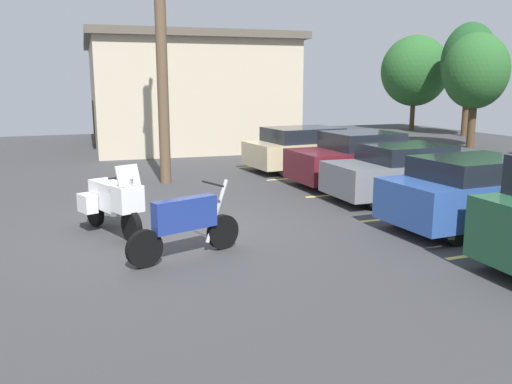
{
  "coord_description": "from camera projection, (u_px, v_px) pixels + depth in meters",
  "views": [
    {
      "loc": [
        10.41,
        -1.99,
        2.94
      ],
      "look_at": [
        1.52,
        1.47,
        0.98
      ],
      "focal_mm": 37.6,
      "sensor_mm": 36.0,
      "label": 1
    }
  ],
  "objects": [
    {
      "name": "car_grey",
      "position": [
        412.0,
        172.0,
        13.63
      ],
      "size": [
        1.82,
        4.48,
        1.4
      ],
      "color": "slate",
      "rests_on": "ground"
    },
    {
      "name": "motorcycle_touring",
      "position": [
        114.0,
        201.0,
        10.4
      ],
      "size": [
        2.05,
        1.16,
        1.45
      ],
      "color": "black",
      "rests_on": "ground"
    },
    {
      "name": "car_blue",
      "position": [
        484.0,
        192.0,
        10.93
      ],
      "size": [
        1.94,
        4.41,
        1.47
      ],
      "color": "#2D519E",
      "rests_on": "ground"
    },
    {
      "name": "parking_stripes",
      "position": [
        414.0,
        200.0,
        13.55
      ],
      "size": [
        13.44,
        4.76,
        0.01
      ],
      "color": "#EAE066",
      "rests_on": "ground"
    },
    {
      "name": "ground",
      "position": [
        161.0,
        233.0,
        10.81
      ],
      "size": [
        44.0,
        44.0,
        0.1
      ],
      "primitive_type": "cube",
      "color": "#38383A"
    },
    {
      "name": "utility_pole",
      "position": [
        161.0,
        30.0,
        15.06
      ],
      "size": [
        1.77,
        0.6,
        8.52
      ],
      "color": "brown",
      "rests_on": "ground"
    },
    {
      "name": "car_champagne",
      "position": [
        311.0,
        149.0,
        18.22
      ],
      "size": [
        2.29,
        4.65,
        1.45
      ],
      "color": "#C1B289",
      "rests_on": "ground"
    },
    {
      "name": "car_maroon",
      "position": [
        363.0,
        159.0,
        15.66
      ],
      "size": [
        2.01,
        4.34,
        1.52
      ],
      "color": "maroon",
      "rests_on": "ground"
    },
    {
      "name": "tree_center_right",
      "position": [
        415.0,
        71.0,
        32.94
      ],
      "size": [
        4.1,
        4.1,
        5.76
      ],
      "color": "#4C3823",
      "rests_on": "ground"
    },
    {
      "name": "tree_far_right",
      "position": [
        469.0,
        63.0,
        29.15
      ],
      "size": [
        2.99,
        2.99,
        6.12
      ],
      "color": "#4C3823",
      "rests_on": "ground"
    },
    {
      "name": "tree_right",
      "position": [
        476.0,
        71.0,
        23.89
      ],
      "size": [
        2.86,
        2.86,
        5.11
      ],
      "color": "#4C3823",
      "rests_on": "ground"
    },
    {
      "name": "motorcycle_second",
      "position": [
        186.0,
        224.0,
        9.04
      ],
      "size": [
        0.88,
        2.11,
        1.26
      ],
      "color": "black",
      "rests_on": "ground"
    },
    {
      "name": "building_side",
      "position": [
        181.0,
        91.0,
        26.18
      ],
      "size": [
        12.02,
        9.52,
        4.97
      ],
      "color": "#BCAD93",
      "rests_on": "ground"
    }
  ]
}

